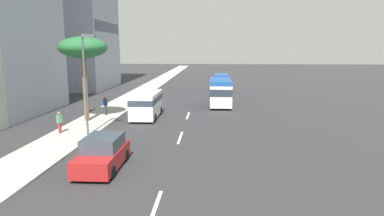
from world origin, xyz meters
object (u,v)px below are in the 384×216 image
(street_lamp, at_px, (86,74))
(van_second, at_px, (221,82))
(car_third, at_px, (103,154))
(pedestrian_near_lamp, at_px, (105,105))
(palm_tree, at_px, (83,49))
(van_fourth, at_px, (147,103))
(pedestrian_mid_block, at_px, (59,121))
(minibus_lead, at_px, (220,91))

(street_lamp, bearing_deg, van_second, -21.34)
(car_third, relative_size, street_lamp, 0.59)
(pedestrian_near_lamp, xyz_separation_m, palm_tree, (-2.44, 0.83, 5.05))
(van_fourth, bearing_deg, car_third, 0.98)
(car_third, relative_size, van_fourth, 0.78)
(palm_tree, bearing_deg, car_third, -154.96)
(van_fourth, xyz_separation_m, street_lamp, (-6.73, 2.77, 3.15))
(van_fourth, bearing_deg, street_lamp, -22.40)
(van_fourth, distance_m, pedestrian_mid_block, 8.13)
(minibus_lead, distance_m, van_fourth, 9.70)
(car_third, bearing_deg, van_second, 167.45)
(street_lamp, bearing_deg, pedestrian_mid_block, 79.97)
(van_fourth, xyz_separation_m, palm_tree, (-2.14, 4.71, 4.85))
(car_third, relative_size, pedestrian_mid_block, 2.63)
(minibus_lead, distance_m, street_lamp, 16.91)
(street_lamp, bearing_deg, pedestrian_near_lamp, 8.93)
(car_third, xyz_separation_m, van_fourth, (12.70, 0.22, 0.53))
(minibus_lead, height_order, pedestrian_near_lamp, minibus_lead)
(car_third, distance_m, palm_tree, 12.83)
(van_second, bearing_deg, minibus_lead, 177.90)
(van_fourth, height_order, pedestrian_near_lamp, van_fourth)
(pedestrian_mid_block, relative_size, street_lamp, 0.22)
(car_third, relative_size, pedestrian_near_lamp, 2.35)
(pedestrian_near_lamp, bearing_deg, palm_tree, -166.45)
(minibus_lead, bearing_deg, pedestrian_near_lamp, 121.65)
(minibus_lead, height_order, street_lamp, street_lamp)
(van_fourth, relative_size, palm_tree, 0.76)
(palm_tree, xyz_separation_m, street_lamp, (-4.59, -1.94, -1.71))
(van_second, xyz_separation_m, car_third, (-31.66, 7.04, -0.64))
(minibus_lead, relative_size, pedestrian_mid_block, 4.04)
(pedestrian_mid_block, bearing_deg, pedestrian_near_lamp, -166.77)
(pedestrian_near_lamp, bearing_deg, van_second, 1.54)
(pedestrian_mid_block, height_order, street_lamp, street_lamp)
(street_lamp, bearing_deg, minibus_lead, -35.15)
(car_third, relative_size, palm_tree, 0.59)
(minibus_lead, bearing_deg, pedestrian_mid_block, 137.94)
(minibus_lead, height_order, car_third, minibus_lead)
(car_third, distance_m, van_fourth, 12.71)
(van_fourth, height_order, pedestrian_mid_block, van_fourth)
(pedestrian_near_lamp, distance_m, street_lamp, 7.86)
(van_second, height_order, street_lamp, street_lamp)
(car_third, bearing_deg, street_lamp, -153.37)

